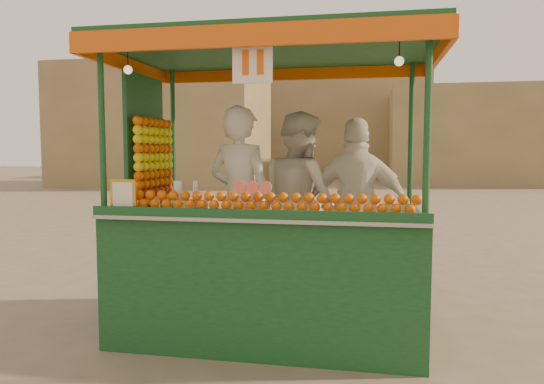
% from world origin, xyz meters
% --- Properties ---
extents(ground, '(90.00, 90.00, 0.00)m').
position_xyz_m(ground, '(0.00, 0.00, 0.00)').
color(ground, brown).
rests_on(ground, ground).
extents(building_left, '(10.00, 6.00, 6.00)m').
position_xyz_m(building_left, '(-9.00, 20.00, 3.00)').
color(building_left, '#998057').
rests_on(building_left, ground).
extents(building_right, '(9.00, 6.00, 5.00)m').
position_xyz_m(building_right, '(7.00, 24.00, 2.50)').
color(building_right, '#998057').
rests_on(building_right, ground).
extents(building_center, '(14.00, 7.00, 7.00)m').
position_xyz_m(building_center, '(-2.00, 30.00, 3.50)').
color(building_center, '#998057').
rests_on(building_center, ground).
extents(juice_cart, '(3.12, 2.02, 2.83)m').
position_xyz_m(juice_cart, '(0.40, -0.03, 0.92)').
color(juice_cart, '#113E1E').
rests_on(juice_cart, ground).
extents(vendor_left, '(0.80, 0.63, 1.91)m').
position_xyz_m(vendor_left, '(0.13, 0.15, 1.29)').
color(vendor_left, silver).
rests_on(vendor_left, ground).
extents(vendor_middle, '(1.12, 1.15, 1.87)m').
position_xyz_m(vendor_middle, '(0.71, 0.41, 1.26)').
color(vendor_middle, beige).
rests_on(vendor_middle, ground).
extents(vendor_right, '(1.07, 0.48, 1.80)m').
position_xyz_m(vendor_right, '(1.30, 0.31, 1.23)').
color(vendor_right, silver).
rests_on(vendor_right, ground).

